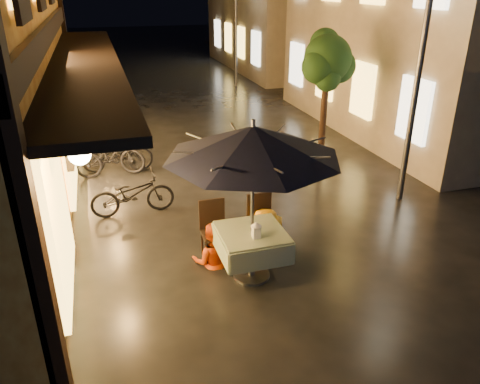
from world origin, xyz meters
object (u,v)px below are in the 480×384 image
object	(u,v)px
patio_umbrella	(253,142)
bicycle_0	(132,194)
table_lantern	(256,229)
streetlamp_near	(422,53)
cafe_table	(252,243)
person_yellow	(266,211)
person_orange	(211,225)

from	to	relation	value
patio_umbrella	bicycle_0	bearing A→B (deg)	119.61
table_lantern	bicycle_0	world-z (taller)	table_lantern
streetlamp_near	cafe_table	bearing A→B (deg)	-155.11
patio_umbrella	person_yellow	size ratio (longest dim) A/B	1.65
streetlamp_near	person_orange	xyz separation A→B (m)	(-4.30, -1.23, -2.24)
streetlamp_near	table_lantern	world-z (taller)	streetlamp_near
streetlamp_near	bicycle_0	xyz separation A→B (m)	(-5.34, 0.90, -2.50)
streetlamp_near	cafe_table	xyz separation A→B (m)	(-3.82, -1.77, -2.33)
person_orange	person_yellow	world-z (taller)	person_yellow
person_yellow	bicycle_0	xyz separation A→B (m)	(-1.96, 2.08, -0.34)
patio_umbrella	bicycle_0	world-z (taller)	patio_umbrella
person_orange	person_yellow	size ratio (longest dim) A/B	0.91
cafe_table	table_lantern	bearing A→B (deg)	-90.00
cafe_table	patio_umbrella	xyz separation A→B (m)	(0.00, 0.00, 1.56)
person_orange	person_yellow	bearing A→B (deg)	-161.90
person_yellow	bicycle_0	size ratio (longest dim) A/B	0.95
cafe_table	table_lantern	size ratio (longest dim) A/B	3.96
patio_umbrella	bicycle_0	size ratio (longest dim) A/B	1.56
patio_umbrella	cafe_table	bearing A→B (deg)	180.00
streetlamp_near	person_yellow	world-z (taller)	streetlamp_near
person_orange	bicycle_0	bearing A→B (deg)	-49.12
bicycle_0	streetlamp_near	bearing A→B (deg)	-101.37
streetlamp_near	patio_umbrella	world-z (taller)	streetlamp_near
streetlamp_near	bicycle_0	size ratio (longest dim) A/B	2.67
bicycle_0	patio_umbrella	bearing A→B (deg)	-152.19
person_yellow	bicycle_0	world-z (taller)	person_yellow
person_yellow	streetlamp_near	bearing A→B (deg)	-162.40
person_orange	bicycle_0	world-z (taller)	person_orange
bicycle_0	person_yellow	bearing A→B (deg)	-138.50
cafe_table	table_lantern	world-z (taller)	table_lantern
table_lantern	person_orange	xyz separation A→B (m)	(-0.48, 0.74, -0.24)
streetlamp_near	table_lantern	distance (m)	4.74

